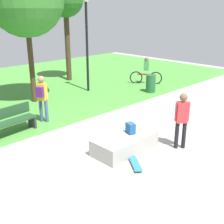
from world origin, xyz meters
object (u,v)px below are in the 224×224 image
object	(u,v)px
backpack_on_ledge	(131,128)
lamp_post	(87,36)
concrete_ledge	(125,143)
skateboard_by_ledge	(135,164)
tree_leaning_ash	(65,1)
cyclist_on_bicycle	(146,73)
trash_bin	(151,84)
pedestrian_with_backpack	(42,95)
skater_performing_trick	(182,117)
park_bench_by_oak	(12,120)

from	to	relation	value
backpack_on_ledge	lamp_post	distance (m)	7.13
concrete_ledge	skateboard_by_ledge	bearing A→B (deg)	-118.99
tree_leaning_ash	cyclist_on_bicycle	xyz separation A→B (m)	(2.56, -3.78, -3.80)
trash_bin	cyclist_on_bicycle	xyz separation A→B (m)	(1.23, 1.31, 0.19)
backpack_on_ledge	lamp_post	world-z (taller)	lamp_post
pedestrian_with_backpack	skater_performing_trick	bearing A→B (deg)	-69.53
skateboard_by_ledge	trash_bin	distance (m)	7.49
backpack_on_ledge	trash_bin	size ratio (longest dim) A/B	0.36
skateboard_by_ledge	tree_leaning_ash	distance (m)	11.43
cyclist_on_bicycle	backpack_on_ledge	bearing A→B (deg)	-144.09
park_bench_by_oak	trash_bin	size ratio (longest dim) A/B	1.84
concrete_ledge	trash_bin	distance (m)	6.67
park_bench_by_oak	skater_performing_trick	bearing A→B (deg)	-55.88
concrete_ledge	pedestrian_with_backpack	bearing A→B (deg)	96.84
trash_bin	cyclist_on_bicycle	bearing A→B (deg)	46.78
backpack_on_ledge	cyclist_on_bicycle	size ratio (longest dim) A/B	0.21
skater_performing_trick	pedestrian_with_backpack	xyz separation A→B (m)	(-1.77, 4.74, 0.05)
lamp_post	pedestrian_with_backpack	bearing A→B (deg)	-150.98
concrete_ledge	park_bench_by_oak	world-z (taller)	park_bench_by_oak
park_bench_by_oak	tree_leaning_ash	bearing A→B (deg)	39.73
concrete_ledge	lamp_post	size ratio (longest dim) A/B	0.43
lamp_post	pedestrian_with_backpack	distance (m)	4.91
backpack_on_ledge	cyclist_on_bicycle	xyz separation A→B (m)	(6.66, 4.82, -0.02)
cyclist_on_bicycle	tree_leaning_ash	bearing A→B (deg)	124.04
backpack_on_ledge	pedestrian_with_backpack	bearing A→B (deg)	27.59
pedestrian_with_backpack	cyclist_on_bicycle	distance (m)	7.44
lamp_post	pedestrian_with_backpack	xyz separation A→B (m)	(-4.03, -2.23, -1.70)
cyclist_on_bicycle	park_bench_by_oak	bearing A→B (deg)	-171.50
backpack_on_ledge	tree_leaning_ash	world-z (taller)	tree_leaning_ash
skateboard_by_ledge	lamp_post	size ratio (longest dim) A/B	0.17
skateboard_by_ledge	park_bench_by_oak	size ratio (longest dim) A/B	0.47
concrete_ledge	backpack_on_ledge	size ratio (longest dim) A/B	6.10
backpack_on_ledge	skateboard_by_ledge	xyz separation A→B (m)	(-0.69, -0.81, -0.58)
backpack_on_ledge	lamp_post	size ratio (longest dim) A/B	0.07
cyclist_on_bicycle	lamp_post	bearing A→B (deg)	161.44
skateboard_by_ledge	cyclist_on_bicycle	size ratio (longest dim) A/B	0.51
skater_performing_trick	skateboard_by_ledge	xyz separation A→B (m)	(-1.77, 0.22, -0.93)
concrete_ledge	skater_performing_trick	bearing A→B (deg)	-37.92
concrete_ledge	park_bench_by_oak	distance (m)	3.95
skateboard_by_ledge	lamp_post	xyz separation A→B (m)	(4.03, 6.75, 2.68)
skater_performing_trick	trash_bin	xyz separation A→B (m)	(4.34, 4.54, -0.55)
concrete_ledge	pedestrian_with_backpack	world-z (taller)	pedestrian_with_backpack
concrete_ledge	backpack_on_ledge	xyz separation A→B (m)	(0.24, 0.00, 0.40)
skateboard_by_ledge	park_bench_by_oak	xyz separation A→B (m)	(-1.32, 4.34, 0.42)
tree_leaning_ash	lamp_post	distance (m)	3.25
trash_bin	pedestrian_with_backpack	size ratio (longest dim) A/B	0.51
skater_performing_trick	cyclist_on_bicycle	world-z (taller)	skater_performing_trick
skateboard_by_ledge	tree_leaning_ash	bearing A→B (deg)	63.03
lamp_post	park_bench_by_oak	bearing A→B (deg)	-155.75
park_bench_by_oak	tree_leaning_ash	size ratio (longest dim) A/B	0.30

